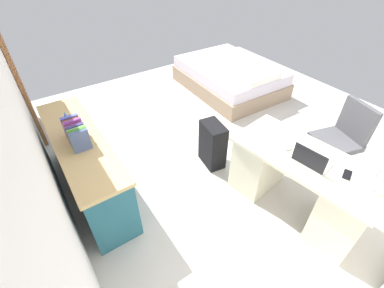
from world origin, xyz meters
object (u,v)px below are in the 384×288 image
(credenza, at_px, (87,165))
(figurine_small, at_px, (66,116))
(laptop, at_px, (311,160))
(suitcase_black, at_px, (213,145))
(desk_lamp, at_px, (377,165))
(office_chair, at_px, (338,143))
(cell_phone_near_laptop, at_px, (347,175))
(computer_mouse, at_px, (288,148))
(desk, at_px, (299,182))
(bed, at_px, (230,77))

(credenza, relative_size, figurine_small, 16.36)
(figurine_small, bearing_deg, laptop, -139.06)
(suitcase_black, xyz_separation_m, desk_lamp, (-1.58, -0.38, 0.68))
(office_chair, distance_m, cell_phone_near_laptop, 0.96)
(laptop, bearing_deg, computer_mouse, -1.20)
(desk, xyz_separation_m, credenza, (1.49, 1.76, 0.01))
(credenza, height_order, desk_lamp, desk_lamp)
(cell_phone_near_laptop, height_order, figurine_small, figurine_small)
(suitcase_black, height_order, computer_mouse, computer_mouse)
(office_chair, relative_size, desk_lamp, 2.72)
(suitcase_black, bearing_deg, bed, -37.90)
(bed, height_order, laptop, laptop)
(office_chair, height_order, suitcase_black, office_chair)
(office_chair, height_order, laptop, office_chair)
(office_chair, bearing_deg, desk_lamp, 128.47)
(suitcase_black, distance_m, laptop, 1.26)
(credenza, height_order, laptop, laptop)
(credenza, bearing_deg, bed, -70.76)
(computer_mouse, bearing_deg, credenza, 44.78)
(office_chair, height_order, credenza, office_chair)
(computer_mouse, height_order, desk_lamp, desk_lamp)
(computer_mouse, distance_m, desk_lamp, 0.75)
(desk, xyz_separation_m, suitcase_black, (1.07, 0.31, -0.08))
(suitcase_black, relative_size, laptop, 1.79)
(laptop, relative_size, computer_mouse, 3.37)
(credenza, height_order, cell_phone_near_laptop, credenza)
(suitcase_black, height_order, laptop, laptop)
(credenza, distance_m, suitcase_black, 1.51)
(credenza, distance_m, computer_mouse, 2.16)
(credenza, bearing_deg, computer_mouse, -127.39)
(cell_phone_near_laptop, bearing_deg, figurine_small, 18.36)
(laptop, bearing_deg, desk, -45.52)
(suitcase_black, height_order, cell_phone_near_laptop, cell_phone_near_laptop)
(desk, bearing_deg, suitcase_black, 16.04)
(bed, distance_m, figurine_small, 3.12)
(desk, relative_size, suitcase_black, 2.51)
(office_chair, relative_size, cell_phone_near_laptop, 6.91)
(bed, bearing_deg, desk_lamp, 159.12)
(desk, relative_size, cell_phone_near_laptop, 11.15)
(suitcase_black, relative_size, cell_phone_near_laptop, 4.44)
(desk, height_order, laptop, laptop)
(cell_phone_near_laptop, relative_size, desk_lamp, 0.39)
(desk, xyz_separation_m, figurine_small, (1.88, 1.76, 0.45))
(bed, height_order, suitcase_black, suitcase_black)
(desk, bearing_deg, cell_phone_near_laptop, -165.29)
(office_chair, relative_size, bed, 0.49)
(credenza, xyz_separation_m, laptop, (-1.56, -1.69, 0.39))
(bed, xyz_separation_m, computer_mouse, (-2.34, 1.30, 0.50))
(laptop, xyz_separation_m, computer_mouse, (0.26, -0.01, -0.03))
(desk_lamp, bearing_deg, office_chair, -51.53)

